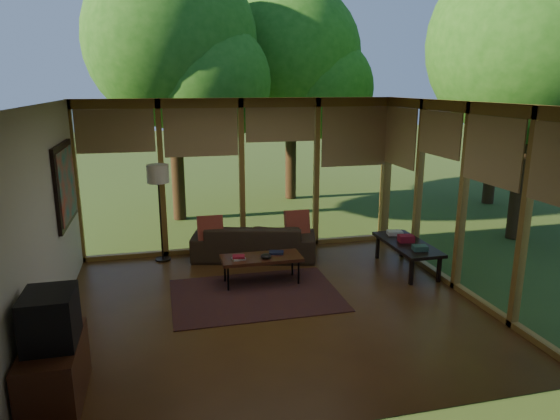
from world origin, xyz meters
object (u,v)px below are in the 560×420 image
object	(u,v)px
television	(50,318)
floor_lamp	(158,179)
sofa	(254,241)
side_console	(407,245)
media_cabinet	(54,372)
coffee_table	(261,259)

from	to	relation	value
television	floor_lamp	size ratio (longest dim) A/B	0.33
sofa	television	bearing A→B (deg)	68.91
sofa	side_console	xyz separation A→B (m)	(2.29, -1.14, 0.11)
media_cabinet	side_console	size ratio (longest dim) A/B	0.71
media_cabinet	floor_lamp	xyz separation A→B (m)	(1.04, 3.77, 1.11)
sofa	floor_lamp	bearing A→B (deg)	5.85
sofa	floor_lamp	world-z (taller)	floor_lamp
floor_lamp	coffee_table	xyz separation A→B (m)	(1.44, -1.40, -1.01)
floor_lamp	coffee_table	distance (m)	2.25
sofa	media_cabinet	world-z (taller)	sofa
television	side_console	xyz separation A→B (m)	(4.85, 2.38, -0.44)
television	coffee_table	distance (m)	3.44
media_cabinet	floor_lamp	size ratio (longest dim) A/B	0.61
coffee_table	floor_lamp	bearing A→B (deg)	135.78
television	coffee_table	size ratio (longest dim) A/B	0.46
floor_lamp	sofa	bearing A→B (deg)	-9.10
media_cabinet	television	bearing A→B (deg)	0.00
floor_lamp	side_console	distance (m)	4.20
television	side_console	distance (m)	5.42
floor_lamp	coffee_table	world-z (taller)	floor_lamp
television	coffee_table	world-z (taller)	television
television	sofa	bearing A→B (deg)	53.95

